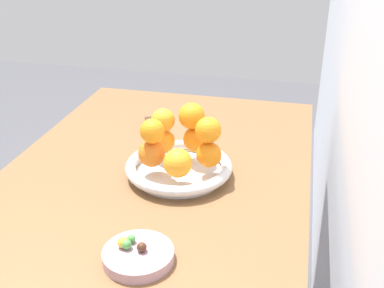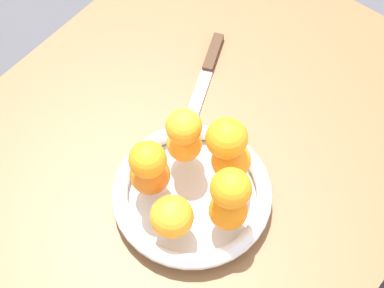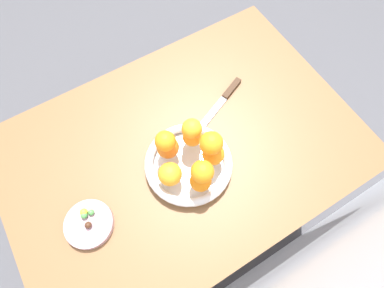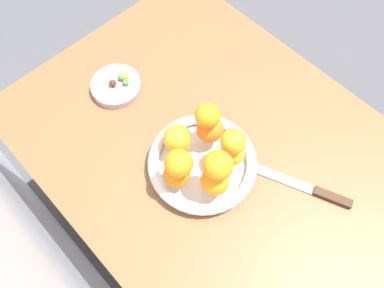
{
  "view_description": "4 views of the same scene",
  "coord_description": "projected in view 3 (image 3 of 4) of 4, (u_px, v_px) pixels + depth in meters",
  "views": [
    {
      "loc": [
        1.01,
        0.33,
        1.33
      ],
      "look_at": [
        0.03,
        0.1,
        0.84
      ],
      "focal_mm": 45.0,
      "sensor_mm": 36.0,
      "label": 1
    },
    {
      "loc": [
        0.35,
        0.33,
        1.62
      ],
      "look_at": [
        -0.01,
        0.04,
        0.87
      ],
      "focal_mm": 55.0,
      "sensor_mm": 36.0,
      "label": 2
    },
    {
      "loc": [
        0.17,
        0.33,
        1.6
      ],
      "look_at": [
        -0.02,
        0.03,
        0.81
      ],
      "focal_mm": 28.0,
      "sensor_mm": 36.0,
      "label": 3
    },
    {
      "loc": [
        -0.23,
        0.33,
        1.58
      ],
      "look_at": [
        0.03,
        0.08,
        0.87
      ],
      "focal_mm": 35.0,
      "sensor_mm": 36.0,
      "label": 4
    }
  ],
  "objects": [
    {
      "name": "candy_ball_1",
      "position": [
        84.0,
        215.0,
        0.82
      ],
      "size": [
        0.02,
        0.02,
        0.02
      ],
      "primitive_type": "sphere",
      "color": "#4C9947",
      "rests_on": "candy_dish"
    },
    {
      "name": "orange_4",
      "position": [
        201.0,
        181.0,
        0.82
      ],
      "size": [
        0.06,
        0.06,
        0.06
      ],
      "primitive_type": "sphere",
      "color": "orange",
      "rests_on": "fruit_bowl"
    },
    {
      "name": "orange_5",
      "position": [
        192.0,
        129.0,
        0.82
      ],
      "size": [
        0.06,
        0.06,
        0.06
      ],
      "primitive_type": "sphere",
      "color": "orange",
      "rests_on": "orange_1"
    },
    {
      "name": "knife",
      "position": [
        222.0,
        101.0,
        1.0
      ],
      "size": [
        0.25,
        0.12,
        0.01
      ],
      "color": "#3F2819",
      "rests_on": "dining_table"
    },
    {
      "name": "orange_8",
      "position": [
        211.0,
        143.0,
        0.79
      ],
      "size": [
        0.06,
        0.06,
        0.06
      ],
      "primitive_type": "sphere",
      "color": "orange",
      "rests_on": "orange_0"
    },
    {
      "name": "orange_3",
      "position": [
        170.0,
        174.0,
        0.82
      ],
      "size": [
        0.07,
        0.07,
        0.07
      ],
      "primitive_type": "sphere",
      "color": "orange",
      "rests_on": "fruit_bowl"
    },
    {
      "name": "candy_ball_2",
      "position": [
        88.0,
        225.0,
        0.81
      ],
      "size": [
        0.02,
        0.02,
        0.02
      ],
      "primitive_type": "sphere",
      "color": "#472819",
      "rests_on": "candy_dish"
    },
    {
      "name": "orange_1",
      "position": [
        192.0,
        137.0,
        0.87
      ],
      "size": [
        0.06,
        0.06,
        0.06
      ],
      "primitive_type": "sphere",
      "color": "orange",
      "rests_on": "fruit_bowl"
    },
    {
      "name": "candy_dish",
      "position": [
        89.0,
        224.0,
        0.83
      ],
      "size": [
        0.13,
        0.13,
        0.02
      ],
      "primitive_type": "cylinder",
      "color": "#B28C99",
      "rests_on": "dining_table"
    },
    {
      "name": "orange_6",
      "position": [
        165.0,
        141.0,
        0.8
      ],
      "size": [
        0.06,
        0.06,
        0.06
      ],
      "primitive_type": "sphere",
      "color": "orange",
      "rests_on": "orange_2"
    },
    {
      "name": "orange_7",
      "position": [
        202.0,
        172.0,
        0.76
      ],
      "size": [
        0.06,
        0.06,
        0.06
      ],
      "primitive_type": "sphere",
      "color": "orange",
      "rests_on": "orange_4"
    },
    {
      "name": "candy_ball_3",
      "position": [
        91.0,
        212.0,
        0.82
      ],
      "size": [
        0.02,
        0.02,
        0.02
      ],
      "primitive_type": "sphere",
      "color": "#4C9947",
      "rests_on": "candy_dish"
    },
    {
      "name": "dining_table",
      "position": [
        183.0,
        158.0,
        1.01
      ],
      "size": [
        1.1,
        0.76,
        0.74
      ],
      "color": "brown",
      "rests_on": "ground_plane"
    },
    {
      "name": "ground_plane",
      "position": [
        186.0,
        201.0,
        1.61
      ],
      "size": [
        6.0,
        6.0,
        0.0
      ],
      "primitive_type": "plane",
      "color": "#4C4C51"
    },
    {
      "name": "fruit_bowl",
      "position": [
        189.0,
        164.0,
        0.89
      ],
      "size": [
        0.26,
        0.26,
        0.04
      ],
      "color": "silver",
      "rests_on": "dining_table"
    },
    {
      "name": "orange_0",
      "position": [
        213.0,
        154.0,
        0.85
      ],
      "size": [
        0.06,
        0.06,
        0.06
      ],
      "primitive_type": "sphere",
      "color": "orange",
      "rests_on": "fruit_bowl"
    },
    {
      "name": "candy_ball_0",
      "position": [
        84.0,
        212.0,
        0.82
      ],
      "size": [
        0.02,
        0.02,
        0.02
      ],
      "primitive_type": "sphere",
      "color": "gold",
      "rests_on": "candy_dish"
    },
    {
      "name": "orange_2",
      "position": [
        168.0,
        147.0,
        0.85
      ],
      "size": [
        0.06,
        0.06,
        0.06
      ],
      "primitive_type": "sphere",
      "color": "orange",
      "rests_on": "fruit_bowl"
    }
  ]
}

